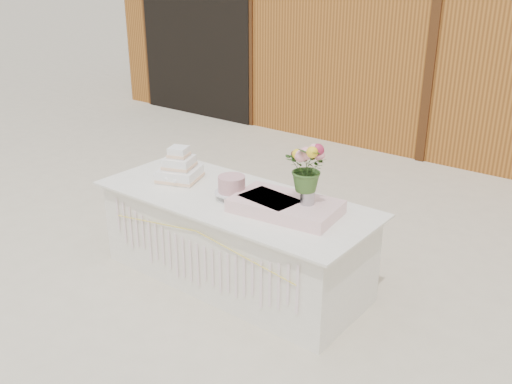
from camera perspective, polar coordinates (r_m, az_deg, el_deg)
ground at (r=5.04m, az=-2.12°, el=-8.62°), size 80.00×80.00×0.00m
barn at (r=9.75m, az=21.81°, el=15.40°), size 12.60×4.60×3.30m
cake_table at (r=4.85m, az=-2.22°, el=-4.72°), size 2.40×1.00×0.77m
wedding_cake at (r=5.07m, az=-7.64°, el=2.31°), size 0.43×0.43×0.31m
pink_cake_stand at (r=4.61m, az=-2.45°, el=0.53°), size 0.28×0.28×0.20m
satin_runner at (r=4.40m, az=2.98°, el=-1.42°), size 0.87×0.57×0.10m
flower_vase at (r=4.30m, az=5.18°, el=-0.23°), size 0.11×0.11×0.15m
bouquet at (r=4.21m, az=5.30°, el=3.01°), size 0.35×0.32×0.36m
loose_flowers at (r=5.40m, az=-9.23°, el=2.42°), size 0.21×0.37×0.02m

